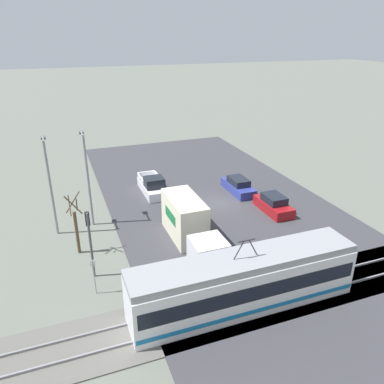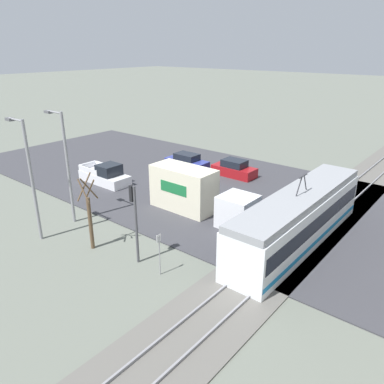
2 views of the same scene
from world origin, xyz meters
TOP-DOWN VIEW (x-y plane):
  - ground_plane at (0.00, 0.00)m, footprint 320.00×320.00m
  - road_surface at (0.00, 0.00)m, footprint 20.50×45.53m
  - rail_bed at (0.00, 14.06)m, footprint 61.50×4.40m
  - light_rail_tram at (4.65, 14.06)m, footprint 13.93×2.83m
  - box_truck at (5.17, 6.09)m, footprint 2.36×8.72m
  - pickup_truck at (5.29, -4.59)m, footprint 2.04×5.24m
  - sedan_car_0 at (-3.08, -1.74)m, footprint 1.83×4.70m
  - sedan_car_1 at (-4.04, 3.52)m, footprint 1.90×4.31m
  - traffic_light_pole at (12.77, 7.76)m, footprint 0.28×0.47m
  - street_tree at (13.46, 4.38)m, footprint 1.16×0.96m
  - street_lamp_near_crossing at (14.88, 0.52)m, footprint 0.36×1.95m
  - street_lamp_mid_block at (11.92, -0.06)m, footprint 0.36×1.95m
  - no_parking_sign at (12.89, 9.75)m, footprint 0.32×0.08m

SIDE VIEW (x-z plane):
  - ground_plane at x=0.00m, z-range 0.00..0.00m
  - road_surface at x=0.00m, z-range 0.00..0.08m
  - rail_bed at x=0.00m, z-range -0.06..0.16m
  - sedan_car_0 at x=-3.08m, z-range -0.05..1.46m
  - sedan_car_1 at x=-4.04m, z-range -0.06..1.55m
  - pickup_truck at x=5.29m, z-range -0.15..1.73m
  - no_parking_sign at x=12.89m, z-range 0.26..2.76m
  - box_truck at x=5.17m, z-range -0.05..3.30m
  - light_rail_tram at x=4.65m, z-range -0.54..4.01m
  - street_tree at x=13.46m, z-range -0.22..4.67m
  - traffic_light_pole at x=12.77m, z-range 0.74..5.54m
  - street_lamp_near_crossing at x=14.88m, z-range 0.62..8.57m
  - street_lamp_mid_block at x=11.92m, z-range 0.62..8.60m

